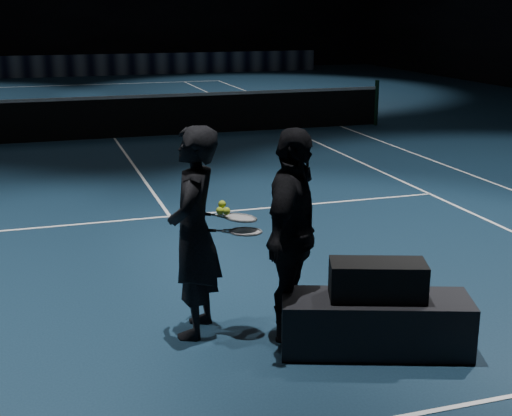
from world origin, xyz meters
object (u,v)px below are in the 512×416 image
(player_a, at_px, (194,233))
(player_b, at_px, (292,236))
(player_bench, at_px, (375,324))
(racket_bag, at_px, (378,280))
(racket_upper, at_px, (240,218))
(racket_lower, at_px, (246,232))
(tennis_balls, at_px, (223,209))

(player_a, xyz_separation_m, player_b, (0.78, -0.34, 0.00))
(player_bench, xyz_separation_m, racket_bag, (0.00, 0.00, 0.40))
(racket_upper, bearing_deg, racket_bag, -14.51)
(racket_lower, bearing_deg, player_a, -180.00)
(player_bench, bearing_deg, racket_bag, 0.00)
(player_bench, distance_m, racket_upper, 1.46)
(racket_lower, xyz_separation_m, racket_upper, (-0.03, 0.06, 0.11))
(racket_bag, distance_m, player_a, 1.61)
(racket_bag, bearing_deg, player_b, 161.51)
(racket_bag, height_order, player_b, player_b)
(player_bench, xyz_separation_m, racket_lower, (-0.96, 0.62, 0.72))
(player_bench, xyz_separation_m, player_b, (-0.59, 0.45, 0.70))
(racket_bag, relative_size, racket_lower, 1.16)
(player_bench, relative_size, player_a, 0.85)
(player_b, distance_m, racket_lower, 0.40)
(racket_lower, bearing_deg, racket_upper, 141.34)
(racket_lower, xyz_separation_m, tennis_balls, (-0.18, 0.08, 0.20))
(racket_bag, xyz_separation_m, tennis_balls, (-1.13, 0.70, 0.52))
(player_bench, bearing_deg, player_a, 168.86)
(player_b, height_order, racket_lower, player_b)
(racket_lower, distance_m, racket_upper, 0.13)
(racket_upper, bearing_deg, player_bench, -14.51)
(racket_upper, bearing_deg, player_a, -178.29)
(tennis_balls, bearing_deg, player_a, 157.38)
(player_b, xyz_separation_m, racket_upper, (-0.40, 0.22, 0.14))
(player_bench, xyz_separation_m, racket_upper, (-0.99, 0.67, 0.83))
(player_a, distance_m, tennis_balls, 0.34)
(player_bench, height_order, player_b, player_b)
(racket_lower, height_order, racket_upper, racket_upper)
(player_bench, relative_size, racket_upper, 2.33)
(player_a, bearing_deg, player_b, 92.90)
(racket_bag, distance_m, racket_upper, 1.27)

